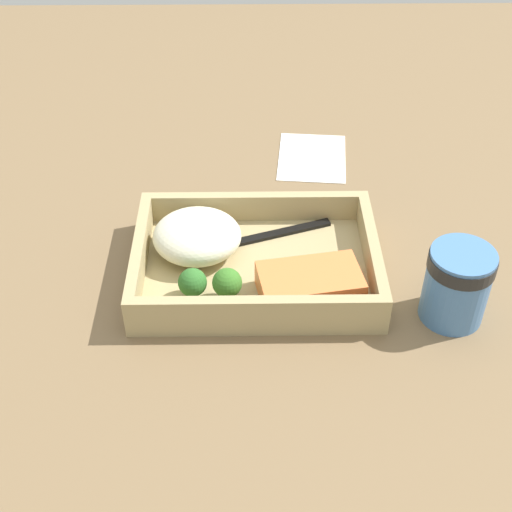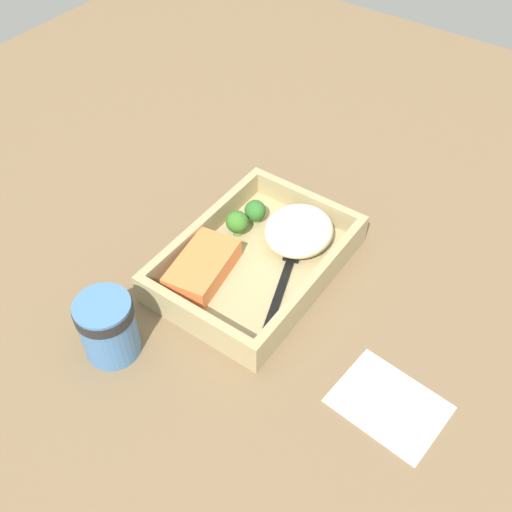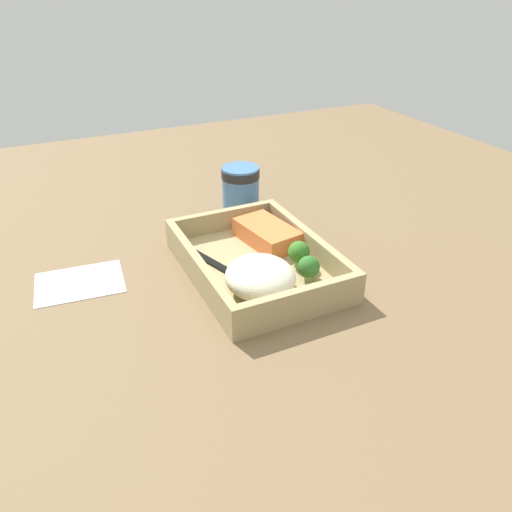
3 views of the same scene
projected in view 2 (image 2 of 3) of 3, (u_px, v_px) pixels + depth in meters
ground_plane at (256, 274)px, 81.95cm from camera, size 160.00×160.00×2.00cm
takeout_tray at (256, 267)px, 80.78cm from camera, size 26.79×18.97×1.20cm
tray_rim at (256, 255)px, 79.09cm from camera, size 26.79×18.97×3.43cm
salmon_fillet at (203, 267)px, 77.94cm from camera, size 11.58×7.81×2.93cm
mashed_potatoes at (299, 231)px, 81.33cm from camera, size 9.95×9.26×4.71cm
broccoli_floret_1 at (255, 211)px, 84.55cm from camera, size 3.05×3.05×3.62cm
broccoli_floret_2 at (237, 222)px, 82.46cm from camera, size 3.14×3.14×4.03cm
fork at (284, 279)px, 78.12cm from camera, size 15.47×6.71×0.44cm
paper_cup at (107, 325)px, 68.99cm from camera, size 6.81×6.81×8.45cm
receipt_slip at (389, 404)px, 67.15cm from camera, size 10.28×12.85×0.24cm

